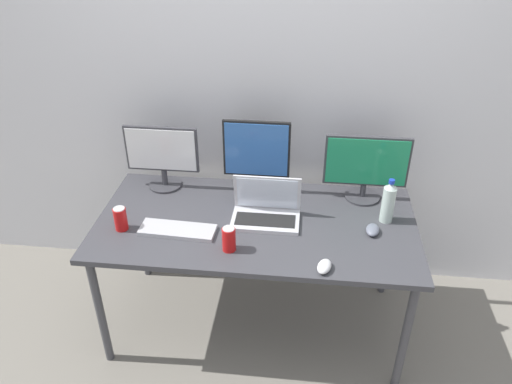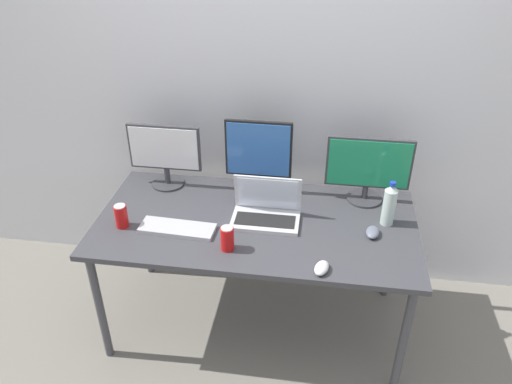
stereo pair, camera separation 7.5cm
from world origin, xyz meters
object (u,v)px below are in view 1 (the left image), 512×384
laptop_silver (266,210)px  monitor_left (162,155)px  monitor_center (256,154)px  keyboard_main (178,230)px  mouse_by_keyboard (324,266)px  mouse_by_laptop (373,230)px  soda_can_near_keyboard (121,219)px  water_bottle (388,202)px  soda_can_by_laptop (229,239)px  work_desk (256,230)px  monitor_right (366,166)px

laptop_silver → monitor_left: bearing=156.8°
monitor_center → keyboard_main: bearing=-128.6°
monitor_left → mouse_by_keyboard: size_ratio=3.93×
keyboard_main → mouse_by_laptop: size_ratio=3.61×
mouse_by_laptop → soda_can_near_keyboard: size_ratio=0.85×
mouse_by_laptop → water_bottle: water_bottle is taller
monitor_center → soda_can_by_laptop: monitor_center is taller
monitor_center → keyboard_main: size_ratio=1.12×
work_desk → laptop_silver: 0.13m
water_bottle → monitor_right: bearing=116.2°
laptop_silver → keyboard_main: laptop_silver is taller
work_desk → soda_can_near_keyboard: 0.70m
monitor_left → soda_can_by_laptop: bearing=-49.7°
mouse_by_laptop → water_bottle: (0.08, 0.12, 0.10)m
monitor_center → laptop_silver: size_ratio=1.22×
monitor_right → mouse_by_laptop: monitor_right is taller
work_desk → monitor_center: bearing=95.8°
monitor_right → work_desk: bearing=-152.6°
water_bottle → soda_can_near_keyboard: 1.37m
monitor_right → monitor_center: bearing=178.8°
keyboard_main → mouse_by_keyboard: 0.77m
monitor_center → soda_can_near_keyboard: (-0.64, -0.45, -0.17)m
keyboard_main → mouse_by_keyboard: bearing=-13.4°
monitor_right → soda_can_near_keyboard: 1.33m
mouse_by_laptop → mouse_by_keyboard: bearing=-118.7°
keyboard_main → mouse_by_laptop: 0.99m
monitor_right → laptop_silver: bearing=-153.2°
work_desk → mouse_by_laptop: (0.60, -0.04, 0.08)m
soda_can_by_laptop → monitor_left: bearing=130.3°
soda_can_near_keyboard → mouse_by_keyboard: bearing=-11.3°
mouse_by_keyboard → mouse_by_laptop: 0.40m
mouse_by_laptop → monitor_left: bearing=173.3°
mouse_by_laptop → monitor_center: bearing=160.6°
keyboard_main → soda_can_near_keyboard: soda_can_near_keyboard is taller
monitor_center → water_bottle: (0.71, -0.23, -0.12)m
monitor_left → soda_can_near_keyboard: monitor_left is taller
mouse_by_keyboard → water_bottle: 0.55m
mouse_by_keyboard → soda_can_near_keyboard: 1.05m
laptop_silver → soda_can_near_keyboard: (-0.73, -0.18, 0.01)m
soda_can_near_keyboard → soda_can_by_laptop: 0.58m
monitor_center → monitor_left: bearing=-178.8°
mouse_by_keyboard → mouse_by_laptop: (0.25, 0.31, -0.00)m
soda_can_by_laptop → laptop_silver: bearing=61.8°
work_desk → keyboard_main: bearing=-160.7°
monitor_center → water_bottle: size_ratio=1.73×
soda_can_near_keyboard → keyboard_main: bearing=1.6°
mouse_by_keyboard → laptop_silver: bearing=144.1°
laptop_silver → water_bottle: 0.63m
work_desk → soda_can_near_keyboard: bearing=-168.0°
laptop_silver → water_bottle: size_ratio=1.42×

